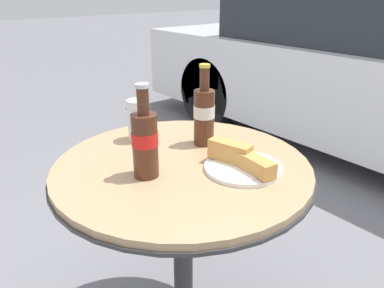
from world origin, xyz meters
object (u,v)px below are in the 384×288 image
Objects in this scene: cola_bottle_right at (146,142)px; drinking_glass at (137,122)px; lunch_plate_near at (242,163)px; cola_bottle_left at (204,114)px; bistro_table at (183,200)px.

cola_bottle_right reaches higher than drinking_glass.
drinking_glass is 0.39m from lunch_plate_near.
bistro_table is at bearing -64.08° from cola_bottle_left.
drinking_glass is at bearing -137.64° from cola_bottle_left.
cola_bottle_left is 0.23m from lunch_plate_near.
lunch_plate_near is at bearing 58.78° from cola_bottle_right.
cola_bottle_left is (-0.07, 0.14, 0.23)m from bistro_table.
bistro_table is 3.41× the size of lunch_plate_near.
bistro_table is 0.30m from drinking_glass.
cola_bottle_left is at bearing 105.41° from cola_bottle_right.
lunch_plate_near reaches higher than bistro_table.
bistro_table is 2.98× the size of cola_bottle_right.
bistro_table is 2.92× the size of cola_bottle_left.
drinking_glass reaches higher than bistro_table.
lunch_plate_near is (0.14, 0.22, -0.08)m from cola_bottle_right.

